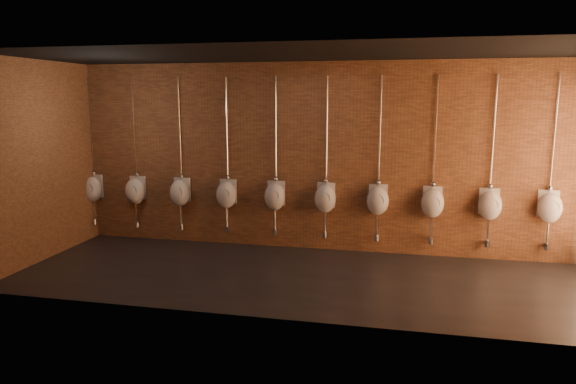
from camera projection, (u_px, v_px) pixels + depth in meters
name	position (u px, v px, depth m)	size (l,w,h in m)	color
ground	(301.00, 277.00, 7.56)	(8.50, 8.50, 0.00)	black
room_shell	(301.00, 140.00, 7.20)	(8.54, 3.04, 3.22)	black
urinal_0	(92.00, 188.00, 9.59)	(0.38, 0.34, 2.71)	silver
urinal_1	(135.00, 190.00, 9.41)	(0.38, 0.34, 2.71)	silver
urinal_2	(180.00, 192.00, 9.22)	(0.38, 0.34, 2.71)	silver
urinal_3	(226.00, 194.00, 9.04)	(0.38, 0.34, 2.71)	silver
urinal_4	(275.00, 196.00, 8.86)	(0.38, 0.34, 2.71)	silver
urinal_5	(325.00, 198.00, 8.68)	(0.38, 0.34, 2.71)	silver
urinal_6	(378.00, 200.00, 8.50)	(0.38, 0.34, 2.71)	silver
urinal_7	(433.00, 202.00, 8.32)	(0.38, 0.34, 2.71)	silver
urinal_8	(490.00, 204.00, 8.14)	(0.38, 0.34, 2.71)	silver
urinal_9	(550.00, 207.00, 7.96)	(0.38, 0.34, 2.71)	silver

